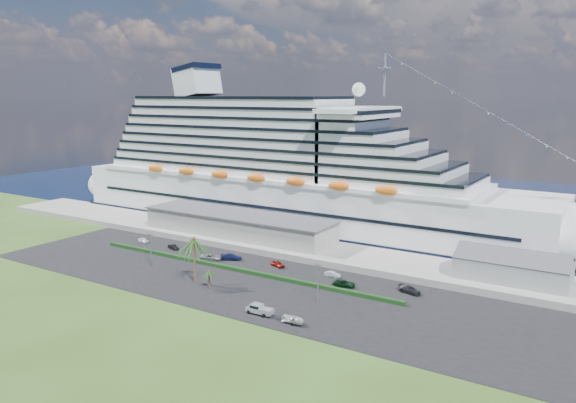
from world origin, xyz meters
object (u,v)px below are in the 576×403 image
Objects in this scene: parked_car_3 at (231,257)px; boat_trailer at (293,319)px; cruise_ship at (290,176)px; pickup_truck at (259,309)px.

parked_car_3 is 0.97× the size of boat_trailer.
cruise_ship is 77.48m from pickup_truck.
cruise_ship reaches higher than pickup_truck.
pickup_truck is 8.13m from boat_trailer.
pickup_truck is at bearing -62.73° from cruise_ship.
parked_car_3 is at bearing 136.11° from pickup_truck.
cruise_ship is at bearing 122.24° from boat_trailer.
parked_car_3 is at bearing 142.87° from boat_trailer.
parked_car_3 is 0.95× the size of pickup_truck.
boat_trailer is at bearing -151.91° from parked_car_3.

